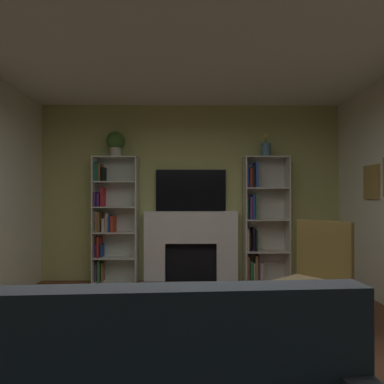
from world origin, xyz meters
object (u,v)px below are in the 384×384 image
bookshelf_left (111,220)px  bookshelf_right (260,222)px  vase_with_flowers (266,149)px  fireplace (191,245)px  armchair (315,277)px  tv (191,190)px  potted_plant (116,143)px

bookshelf_left → bookshelf_right: bearing=-0.4°
bookshelf_left → vase_with_flowers: (2.40, -0.04, 1.10)m
fireplace → armchair: fireplace is taller
tv → bookshelf_left: bookshelf_left is taller
tv → vase_with_flowers: size_ratio=3.04×
bookshelf_right → armchair: size_ratio=1.79×
tv → fireplace: bearing=-90.0°
tv → armchair: size_ratio=1.01×
fireplace → armchair: size_ratio=1.42×
tv → potted_plant: (-1.16, -0.12, 0.74)m
vase_with_flowers → potted_plant: bearing=180.0°
bookshelf_left → bookshelf_right: (2.31, -0.01, -0.04)m
tv → bookshelf_right: (1.07, -0.09, -0.50)m
vase_with_flowers → bookshelf_left: bearing=178.9°
fireplace → bookshelf_left: bookshelf_left is taller
tv → bookshelf_left: size_ratio=0.57×
fireplace → bookshelf_right: 1.13m
tv → armchair: bearing=-59.2°
tv → bookshelf_right: bearing=-4.9°
vase_with_flowers → armchair: (0.05, -1.91, -1.53)m
potted_plant → vase_with_flowers: 2.32m
bookshelf_right → potted_plant: 2.55m
fireplace → tv: (0.00, 0.07, 0.85)m
bookshelf_left → potted_plant: bearing=-30.3°
fireplace → bookshelf_left: (-1.23, -0.01, 0.39)m
vase_with_flowers → tv: bearing=174.0°
fireplace → vase_with_flowers: (1.16, -0.05, 1.49)m
tv → armchair: tv is taller
potted_plant → tv: bearing=5.9°
tv → bookshelf_left: bearing=-176.4°
fireplace → potted_plant: (-1.16, -0.05, 1.59)m
tv → bookshelf_right: 1.18m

